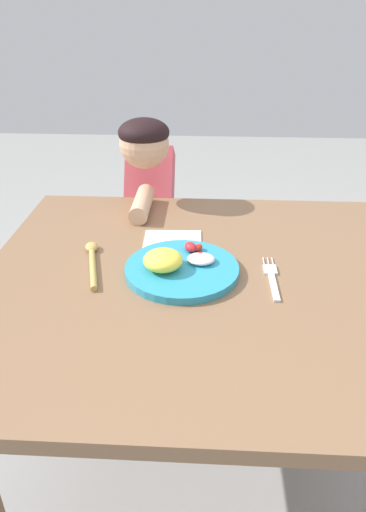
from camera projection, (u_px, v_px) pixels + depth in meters
The scene contains 7 objects.
ground_plane at pixel (201, 471), 1.47m from camera, with size 8.00×8.00×0.00m, color #969592.
dining_table at pixel (206, 303), 1.15m from camera, with size 1.10×0.97×0.72m.
plate at pixel (179, 267), 1.12m from camera, with size 0.28×0.28×0.06m.
fork at pixel (272, 278), 1.10m from camera, with size 0.03×0.19×0.01m.
spoon at pixel (92, 260), 1.17m from camera, with size 0.08×0.22×0.02m.
person at pixel (152, 233), 1.70m from camera, with size 0.17×0.43×0.99m.
napkin at pixel (172, 243), 1.26m from camera, with size 0.16×0.15×0.00m, color white.
Camera 1 is at (-0.01, -0.95, 1.31)m, focal length 32.61 mm.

